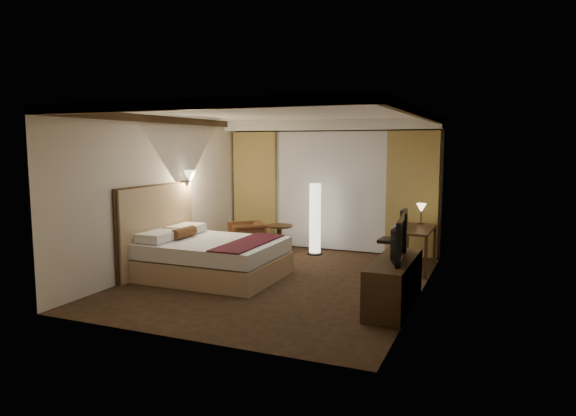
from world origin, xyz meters
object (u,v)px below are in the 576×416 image
at_px(television, 393,236).
at_px(desk, 416,249).
at_px(armchair, 247,236).
at_px(floor_lamp, 315,219).
at_px(office_chair, 392,238).
at_px(side_table, 279,239).
at_px(bed, 214,258).
at_px(dresser, 394,283).

bearing_deg(television, desk, -4.95).
relative_size(armchair, television, 0.62).
bearing_deg(armchair, desk, 48.77).
height_order(floor_lamp, office_chair, floor_lamp).
bearing_deg(side_table, floor_lamp, 18.90).
bearing_deg(floor_lamp, office_chair, -19.02).
bearing_deg(television, side_table, 42.17).
height_order(desk, office_chair, office_chair).
bearing_deg(armchair, floor_lamp, 67.29).
relative_size(bed, dresser, 1.28).
xyz_separation_m(armchair, office_chair, (3.02, -0.18, 0.19)).
relative_size(floor_lamp, television, 1.30).
height_order(floor_lamp, desk, floor_lamp).
bearing_deg(armchair, television, 16.38).
bearing_deg(floor_lamp, side_table, -161.10).
relative_size(desk, dresser, 0.75).
xyz_separation_m(office_chair, television, (0.44, -2.20, 0.45)).
bearing_deg(armchair, office_chair, 47.52).
bearing_deg(desk, side_table, 173.95).
height_order(side_table, dresser, dresser).
height_order(office_chair, television, office_chair).
distance_m(dresser, television, 0.66).
relative_size(floor_lamp, office_chair, 1.34).
distance_m(floor_lamp, desk, 2.18).
bearing_deg(floor_lamp, bed, -112.19).
distance_m(office_chair, dresser, 2.26).
relative_size(armchair, floor_lamp, 0.48).
relative_size(floor_lamp, desk, 1.12).
bearing_deg(side_table, bed, -97.50).
xyz_separation_m(desk, office_chair, (-0.42, -0.05, 0.17)).
xyz_separation_m(bed, desk, (3.04, 1.82, 0.05)).
distance_m(desk, television, 2.33).
height_order(bed, television, television).
distance_m(bed, dresser, 3.12).
height_order(dresser, television, television).
relative_size(side_table, television, 0.53).
height_order(desk, dresser, desk).
height_order(bed, dresser, dresser).
relative_size(side_table, dresser, 0.34).
relative_size(dresser, television, 1.53).
bearing_deg(television, dresser, -95.46).
bearing_deg(bed, office_chair, 34.02).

